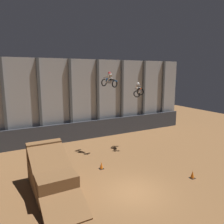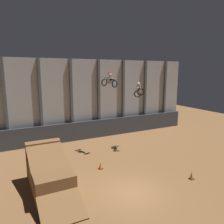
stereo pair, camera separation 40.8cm
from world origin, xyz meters
The scene contains 8 objects.
ground_plane centered at (0.00, 0.00, 0.00)m, with size 60.00×60.00×0.00m, color brown.
arena_back_wall centered at (0.00, 12.96, 4.61)m, with size 32.00×0.40×9.23m.
lower_barrier centered at (0.00, 12.24, 1.07)m, with size 31.36×0.20×2.14m.
dirt_ramp centered at (-4.66, 3.00, 0.99)m, with size 2.46×6.24×2.97m.
rider_bike_left_air centered at (2.17, 7.51, 6.98)m, with size 1.17×1.81×1.47m.
rider_bike_right_air centered at (5.18, 7.00, 5.97)m, with size 1.27×1.80×1.61m.
traffic_cone_near_ramp centered at (-0.35, 4.19, 0.28)m, with size 0.36×0.36×0.58m.
traffic_cone_arena_edge centered at (4.92, -0.48, 0.28)m, with size 0.36×0.36×0.58m.
Camera 2 is at (-7.19, -11.07, 7.85)m, focal length 35.00 mm.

